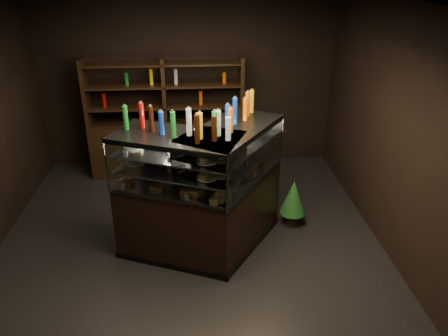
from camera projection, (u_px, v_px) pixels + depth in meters
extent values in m
plane|color=black|center=(191.00, 238.00, 5.88)|extent=(5.00, 5.00, 0.00)
cube|color=black|center=(188.00, 81.00, 7.47)|extent=(5.00, 0.02, 3.00)
cube|color=black|center=(183.00, 267.00, 2.98)|extent=(5.00, 0.02, 3.00)
cube|color=black|center=(389.00, 129.00, 5.38)|extent=(0.02, 5.00, 3.00)
cube|color=black|center=(181.00, 1.00, 4.57)|extent=(5.00, 5.00, 0.02)
cube|color=black|center=(230.00, 210.00, 5.61)|extent=(1.40, 1.60, 0.95)
cube|color=black|center=(230.00, 238.00, 5.80)|extent=(1.45, 1.65, 0.08)
cube|color=black|center=(231.00, 130.00, 5.13)|extent=(1.40, 1.60, 0.06)
cube|color=silver|center=(230.00, 177.00, 5.40)|extent=(1.32, 1.52, 0.02)
cube|color=silver|center=(231.00, 161.00, 5.31)|extent=(1.32, 1.52, 0.02)
cube|color=silver|center=(231.00, 146.00, 5.22)|extent=(1.32, 1.52, 0.02)
cube|color=white|center=(258.00, 160.00, 5.10)|extent=(0.81, 1.21, 0.67)
cylinder|color=silver|center=(282.00, 139.00, 5.67)|extent=(0.03, 0.03, 0.69)
cylinder|color=silver|center=(227.00, 185.00, 4.54)|extent=(0.03, 0.03, 0.69)
cube|color=black|center=(180.00, 221.00, 5.40)|extent=(1.61, 1.21, 0.95)
cube|color=black|center=(182.00, 249.00, 5.59)|extent=(1.66, 1.25, 0.08)
cube|color=black|center=(176.00, 137.00, 4.91)|extent=(1.61, 1.21, 0.06)
cube|color=silver|center=(179.00, 186.00, 5.19)|extent=(1.54, 1.14, 0.02)
cube|color=silver|center=(178.00, 169.00, 5.09)|extent=(1.54, 1.14, 0.02)
cube|color=silver|center=(177.00, 154.00, 5.00)|extent=(1.54, 1.14, 0.02)
cube|color=white|center=(164.00, 175.00, 4.73)|extent=(1.34, 0.55, 0.67)
cylinder|color=silver|center=(227.00, 185.00, 4.54)|extent=(0.03, 0.03, 0.69)
cylinder|color=silver|center=(106.00, 166.00, 4.94)|extent=(0.03, 0.03, 0.69)
cube|color=#D99E4E|center=(207.00, 196.00, 4.90)|extent=(0.17, 0.20, 0.06)
cube|color=#D99E4E|center=(225.00, 182.00, 5.21)|extent=(0.17, 0.20, 0.06)
cube|color=#D99E4E|center=(241.00, 169.00, 5.53)|extent=(0.17, 0.20, 0.06)
cube|color=#D99E4E|center=(255.00, 157.00, 5.85)|extent=(0.17, 0.20, 0.06)
cylinder|color=white|center=(207.00, 177.00, 4.87)|extent=(0.24, 0.24, 0.02)
cube|color=#D99E4E|center=(207.00, 175.00, 4.85)|extent=(0.16, 0.19, 0.05)
cylinder|color=white|center=(231.00, 159.00, 5.30)|extent=(0.24, 0.24, 0.02)
cube|color=#D99E4E|center=(231.00, 157.00, 5.28)|extent=(0.16, 0.19, 0.05)
cylinder|color=white|center=(251.00, 144.00, 5.73)|extent=(0.24, 0.24, 0.02)
cube|color=#D99E4E|center=(251.00, 142.00, 5.71)|extent=(0.16, 0.19, 0.05)
cylinder|color=white|center=(206.00, 161.00, 4.78)|extent=(0.24, 0.24, 0.02)
cube|color=#D99E4E|center=(206.00, 158.00, 4.77)|extent=(0.16, 0.19, 0.05)
cylinder|color=white|center=(231.00, 144.00, 5.21)|extent=(0.24, 0.24, 0.02)
cube|color=#D99E4E|center=(231.00, 142.00, 5.20)|extent=(0.16, 0.19, 0.05)
cylinder|color=white|center=(251.00, 130.00, 5.64)|extent=(0.24, 0.24, 0.02)
cube|color=#D99E4E|center=(251.00, 128.00, 5.63)|extent=(0.16, 0.19, 0.05)
cube|color=#D99E4E|center=(131.00, 177.00, 5.31)|extent=(0.20, 0.15, 0.06)
cube|color=#D99E4E|center=(162.00, 182.00, 5.20)|extent=(0.20, 0.15, 0.06)
cube|color=#D99E4E|center=(193.00, 187.00, 5.08)|extent=(0.20, 0.15, 0.06)
cube|color=#D99E4E|center=(226.00, 192.00, 4.97)|extent=(0.20, 0.15, 0.06)
cylinder|color=white|center=(136.00, 162.00, 5.24)|extent=(0.24, 0.24, 0.02)
cube|color=#D99E4E|center=(135.00, 159.00, 5.22)|extent=(0.19, 0.14, 0.05)
cylinder|color=white|center=(178.00, 168.00, 5.08)|extent=(0.24, 0.24, 0.02)
cube|color=#D99E4E|center=(178.00, 165.00, 5.07)|extent=(0.19, 0.14, 0.05)
cylinder|color=white|center=(222.00, 175.00, 4.93)|extent=(0.24, 0.24, 0.02)
cube|color=#D99E4E|center=(222.00, 172.00, 4.92)|extent=(0.19, 0.14, 0.05)
cylinder|color=white|center=(134.00, 147.00, 5.15)|extent=(0.24, 0.24, 0.02)
cube|color=#D99E4E|center=(134.00, 144.00, 5.13)|extent=(0.19, 0.14, 0.05)
cylinder|color=white|center=(177.00, 152.00, 5.00)|extent=(0.24, 0.24, 0.02)
cube|color=#D99E4E|center=(177.00, 150.00, 4.98)|extent=(0.19, 0.14, 0.05)
cylinder|color=white|center=(222.00, 158.00, 4.84)|extent=(0.24, 0.24, 0.02)
cube|color=#D99E4E|center=(222.00, 156.00, 4.83)|extent=(0.19, 0.14, 0.05)
cylinder|color=black|center=(203.00, 132.00, 4.58)|extent=(0.06, 0.06, 0.28)
cylinder|color=silver|center=(203.00, 119.00, 4.52)|extent=(0.03, 0.03, 0.02)
cylinder|color=#0F38B2|center=(210.00, 128.00, 4.70)|extent=(0.06, 0.06, 0.28)
cylinder|color=silver|center=(210.00, 115.00, 4.64)|extent=(0.03, 0.03, 0.02)
cylinder|color=#B20C0A|center=(218.00, 124.00, 4.82)|extent=(0.06, 0.06, 0.28)
cylinder|color=silver|center=(217.00, 111.00, 4.75)|extent=(0.03, 0.03, 0.02)
cylinder|color=silver|center=(224.00, 120.00, 4.94)|extent=(0.06, 0.06, 0.28)
cylinder|color=silver|center=(224.00, 107.00, 4.87)|extent=(0.03, 0.03, 0.02)
cylinder|color=yellow|center=(231.00, 116.00, 5.06)|extent=(0.06, 0.06, 0.28)
cylinder|color=silver|center=(231.00, 103.00, 4.99)|extent=(0.03, 0.03, 0.02)
cylinder|color=#147223|center=(237.00, 112.00, 5.17)|extent=(0.06, 0.06, 0.28)
cylinder|color=silver|center=(237.00, 100.00, 5.11)|extent=(0.03, 0.03, 0.02)
cylinder|color=#D8590A|center=(243.00, 109.00, 5.29)|extent=(0.06, 0.06, 0.28)
cylinder|color=silver|center=(243.00, 97.00, 5.23)|extent=(0.03, 0.03, 0.02)
cylinder|color=black|center=(249.00, 105.00, 5.41)|extent=(0.06, 0.06, 0.28)
cylinder|color=silver|center=(249.00, 94.00, 5.35)|extent=(0.03, 0.03, 0.02)
cylinder|color=#0F38B2|center=(254.00, 102.00, 5.53)|extent=(0.06, 0.06, 0.28)
cylinder|color=silver|center=(254.00, 91.00, 5.47)|extent=(0.03, 0.03, 0.02)
cylinder|color=black|center=(127.00, 117.00, 5.01)|extent=(0.06, 0.06, 0.28)
cylinder|color=silver|center=(125.00, 105.00, 4.95)|extent=(0.03, 0.03, 0.02)
cylinder|color=#0F38B2|center=(139.00, 119.00, 4.97)|extent=(0.06, 0.06, 0.28)
cylinder|color=silver|center=(137.00, 106.00, 4.90)|extent=(0.03, 0.03, 0.02)
cylinder|color=#B20C0A|center=(151.00, 120.00, 4.93)|extent=(0.06, 0.06, 0.28)
cylinder|color=silver|center=(150.00, 107.00, 4.86)|extent=(0.03, 0.03, 0.02)
cylinder|color=silver|center=(163.00, 121.00, 4.88)|extent=(0.06, 0.06, 0.28)
cylinder|color=silver|center=(162.00, 109.00, 4.82)|extent=(0.03, 0.03, 0.02)
cylinder|color=yellow|center=(175.00, 123.00, 4.84)|extent=(0.06, 0.06, 0.28)
cylinder|color=silver|center=(175.00, 110.00, 4.78)|extent=(0.03, 0.03, 0.02)
cylinder|color=#147223|center=(188.00, 124.00, 4.80)|extent=(0.06, 0.06, 0.28)
cylinder|color=silver|center=(188.00, 111.00, 4.73)|extent=(0.03, 0.03, 0.02)
cylinder|color=#D8590A|center=(201.00, 126.00, 4.76)|extent=(0.06, 0.06, 0.28)
cylinder|color=silver|center=(201.00, 113.00, 4.69)|extent=(0.03, 0.03, 0.02)
cylinder|color=black|center=(214.00, 127.00, 4.71)|extent=(0.06, 0.06, 0.28)
cylinder|color=silver|center=(214.00, 114.00, 4.65)|extent=(0.03, 0.03, 0.02)
cylinder|color=#0F38B2|center=(227.00, 129.00, 4.67)|extent=(0.06, 0.06, 0.28)
cylinder|color=silver|center=(227.00, 116.00, 4.61)|extent=(0.03, 0.03, 0.02)
cylinder|color=black|center=(292.00, 218.00, 6.17)|extent=(0.24, 0.24, 0.18)
cone|color=#1B612D|center=(293.00, 197.00, 6.02)|extent=(0.36, 0.36, 0.50)
cone|color=#1B612D|center=(294.00, 187.00, 5.95)|extent=(0.28, 0.28, 0.35)
cube|color=black|center=(168.00, 148.00, 7.50)|extent=(2.57, 0.45, 0.90)
cube|color=black|center=(86.00, 93.00, 6.98)|extent=(0.06, 0.38, 1.10)
cube|color=black|center=(164.00, 92.00, 7.07)|extent=(0.06, 0.38, 1.10)
cube|color=black|center=(241.00, 90.00, 7.16)|extent=(0.06, 0.38, 1.10)
cube|color=black|center=(165.00, 106.00, 7.17)|extent=(2.52, 0.41, 0.03)
cube|color=black|center=(164.00, 85.00, 7.02)|extent=(2.52, 0.41, 0.03)
cube|color=black|center=(163.00, 64.00, 6.87)|extent=(2.52, 0.41, 0.03)
cylinder|color=black|center=(104.00, 100.00, 7.05)|extent=(0.06, 0.06, 0.22)
cylinder|color=#0F38B2|center=(129.00, 100.00, 7.08)|extent=(0.06, 0.06, 0.22)
cylinder|color=#B20C0A|center=(153.00, 99.00, 7.11)|extent=(0.06, 0.06, 0.22)
cylinder|color=silver|center=(177.00, 99.00, 7.13)|extent=(0.06, 0.06, 0.22)
cylinder|color=yellow|center=(201.00, 98.00, 7.16)|extent=(0.06, 0.06, 0.22)
cylinder|color=#147223|center=(224.00, 98.00, 7.19)|extent=(0.06, 0.06, 0.22)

